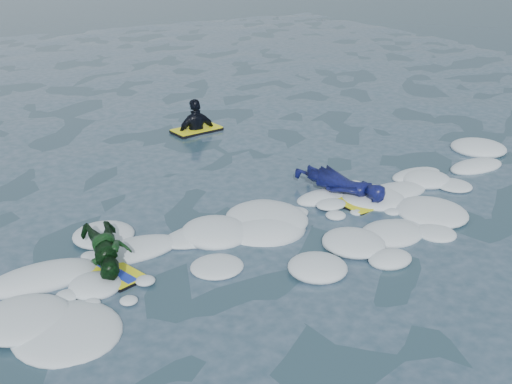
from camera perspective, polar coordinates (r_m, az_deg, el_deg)
ground at (r=8.18m, az=3.38°, el=-7.35°), size 120.00×120.00×0.00m
foam_band at (r=8.94m, az=-0.34°, el=-4.51°), size 12.00×3.10×0.30m
prone_woman_unit at (r=10.38m, az=7.71°, el=0.60°), size 0.98×1.73×0.43m
prone_child_unit at (r=8.38m, az=-13.00°, el=-5.25°), size 0.85×1.32×0.48m
waiting_rider_unit at (r=13.80m, az=-5.29°, el=5.11°), size 1.10×0.69×1.56m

